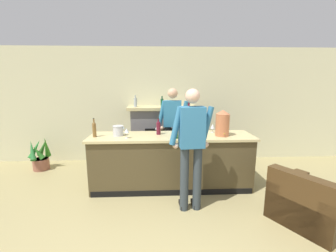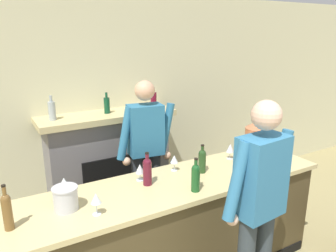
{
  "view_description": "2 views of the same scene",
  "coord_description": "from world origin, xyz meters",
  "px_view_note": "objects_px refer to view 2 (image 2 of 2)",
  "views": [
    {
      "loc": [
        -0.01,
        -1.81,
        1.95
      ],
      "look_at": [
        0.19,
        2.37,
        1.12
      ],
      "focal_mm": 24.0,
      "sensor_mm": 36.0,
      "label": 1
    },
    {
      "loc": [
        -1.15,
        -0.16,
        2.29
      ],
      "look_at": [
        0.41,
        2.53,
        1.39
      ],
      "focal_mm": 35.0,
      "sensor_mm": 36.0,
      "label": 2
    }
  ],
  "objects_px": {
    "wine_bottle_port_short": "(147,170)",
    "wine_glass_front_left": "(140,169)",
    "person_bartender": "(146,155)",
    "wine_glass_near_bucket": "(96,199)",
    "wine_glass_front_right": "(64,183)",
    "wine_glass_back_row": "(230,148)",
    "fireplace_stone": "(109,166)",
    "wine_bottle_riesling_slim": "(7,210)",
    "copper_dispenser": "(257,143)",
    "ice_bucket_steel": "(66,198)",
    "wine_glass_by_dispenser": "(174,160)",
    "wine_bottle_chardonnay_pale": "(196,176)",
    "person_customer": "(258,210)",
    "wine_bottle_burgundy_dark": "(202,160)"
  },
  "relations": [
    {
      "from": "wine_bottle_port_short",
      "to": "wine_glass_front_left",
      "type": "height_order",
      "value": "wine_bottle_port_short"
    },
    {
      "from": "wine_glass_front_left",
      "to": "person_bartender",
      "type": "bearing_deg",
      "value": 58.48
    },
    {
      "from": "wine_glass_near_bucket",
      "to": "wine_glass_front_left",
      "type": "height_order",
      "value": "wine_glass_near_bucket"
    },
    {
      "from": "wine_glass_front_right",
      "to": "wine_glass_back_row",
      "type": "relative_size",
      "value": 0.93
    },
    {
      "from": "fireplace_stone",
      "to": "person_bartender",
      "type": "relative_size",
      "value": 0.9
    },
    {
      "from": "person_bartender",
      "to": "wine_bottle_riesling_slim",
      "type": "distance_m",
      "value": 1.62
    },
    {
      "from": "wine_glass_front_right",
      "to": "wine_glass_back_row",
      "type": "distance_m",
      "value": 1.7
    },
    {
      "from": "copper_dispenser",
      "to": "ice_bucket_steel",
      "type": "relative_size",
      "value": 2.41
    },
    {
      "from": "wine_glass_near_bucket",
      "to": "wine_glass_by_dispenser",
      "type": "relative_size",
      "value": 1.08
    },
    {
      "from": "fireplace_stone",
      "to": "wine_glass_front_left",
      "type": "relative_size",
      "value": 10.43
    },
    {
      "from": "wine_bottle_chardonnay_pale",
      "to": "copper_dispenser",
      "type": "bearing_deg",
      "value": 10.48
    },
    {
      "from": "wine_bottle_riesling_slim",
      "to": "wine_glass_by_dispenser",
      "type": "bearing_deg",
      "value": 10.63
    },
    {
      "from": "fireplace_stone",
      "to": "person_customer",
      "type": "relative_size",
      "value": 0.88
    },
    {
      "from": "copper_dispenser",
      "to": "wine_glass_back_row",
      "type": "height_order",
      "value": "copper_dispenser"
    },
    {
      "from": "wine_bottle_burgundy_dark",
      "to": "wine_bottle_riesling_slim",
      "type": "distance_m",
      "value": 1.69
    },
    {
      "from": "person_customer",
      "to": "wine_bottle_port_short",
      "type": "height_order",
      "value": "person_customer"
    },
    {
      "from": "wine_glass_near_bucket",
      "to": "wine_bottle_port_short",
      "type": "bearing_deg",
      "value": 25.1
    },
    {
      "from": "copper_dispenser",
      "to": "wine_bottle_port_short",
      "type": "distance_m",
      "value": 1.15
    },
    {
      "from": "wine_glass_by_dispenser",
      "to": "copper_dispenser",
      "type": "bearing_deg",
      "value": -20.77
    },
    {
      "from": "wine_bottle_port_short",
      "to": "wine_glass_front_right",
      "type": "xyz_separation_m",
      "value": [
        -0.67,
        0.16,
        -0.02
      ]
    },
    {
      "from": "person_customer",
      "to": "person_bartender",
      "type": "xyz_separation_m",
      "value": [
        -0.18,
        1.48,
        -0.02
      ]
    },
    {
      "from": "wine_glass_back_row",
      "to": "wine_bottle_riesling_slim",
      "type": "bearing_deg",
      "value": -173.47
    },
    {
      "from": "wine_glass_front_left",
      "to": "person_customer",
      "type": "bearing_deg",
      "value": -62.28
    },
    {
      "from": "person_customer",
      "to": "ice_bucket_steel",
      "type": "relative_size",
      "value": 9.65
    },
    {
      "from": "person_bartender",
      "to": "wine_glass_by_dispenser",
      "type": "height_order",
      "value": "person_bartender"
    },
    {
      "from": "person_bartender",
      "to": "fireplace_stone",
      "type": "bearing_deg",
      "value": 108.95
    },
    {
      "from": "copper_dispenser",
      "to": "wine_glass_near_bucket",
      "type": "height_order",
      "value": "copper_dispenser"
    },
    {
      "from": "wine_bottle_riesling_slim",
      "to": "wine_glass_front_left",
      "type": "bearing_deg",
      "value": 12.65
    },
    {
      "from": "ice_bucket_steel",
      "to": "wine_glass_near_bucket",
      "type": "distance_m",
      "value": 0.26
    },
    {
      "from": "wine_bottle_riesling_slim",
      "to": "wine_glass_front_left",
      "type": "xyz_separation_m",
      "value": [
        1.1,
        0.25,
        -0.04
      ]
    },
    {
      "from": "fireplace_stone",
      "to": "wine_bottle_port_short",
      "type": "distance_m",
      "value": 1.32
    },
    {
      "from": "copper_dispenser",
      "to": "wine_bottle_port_short",
      "type": "xyz_separation_m",
      "value": [
        -1.13,
        0.15,
        -0.1
      ]
    },
    {
      "from": "fireplace_stone",
      "to": "person_bartender",
      "type": "xyz_separation_m",
      "value": [
        0.21,
        -0.61,
        0.32
      ]
    },
    {
      "from": "fireplace_stone",
      "to": "copper_dispenser",
      "type": "bearing_deg",
      "value": -53.19
    },
    {
      "from": "fireplace_stone",
      "to": "wine_bottle_burgundy_dark",
      "type": "relative_size",
      "value": 5.88
    },
    {
      "from": "person_bartender",
      "to": "wine_glass_near_bucket",
      "type": "distance_m",
      "value": 1.23
    },
    {
      "from": "ice_bucket_steel",
      "to": "wine_glass_front_right",
      "type": "xyz_separation_m",
      "value": [
        0.04,
        0.23,
        0.02
      ]
    },
    {
      "from": "copper_dispenser",
      "to": "wine_glass_by_dispenser",
      "type": "height_order",
      "value": "copper_dispenser"
    },
    {
      "from": "wine_glass_front_left",
      "to": "wine_glass_by_dispenser",
      "type": "distance_m",
      "value": 0.38
    },
    {
      "from": "fireplace_stone",
      "to": "ice_bucket_steel",
      "type": "bearing_deg",
      "value": -121.8
    },
    {
      "from": "wine_bottle_port_short",
      "to": "wine_bottle_chardonnay_pale",
      "type": "bearing_deg",
      "value": -46.37
    },
    {
      "from": "person_bartender",
      "to": "wine_bottle_burgundy_dark",
      "type": "distance_m",
      "value": 0.72
    },
    {
      "from": "ice_bucket_steel",
      "to": "copper_dispenser",
      "type": "bearing_deg",
      "value": -2.71
    },
    {
      "from": "wine_bottle_chardonnay_pale",
      "to": "wine_bottle_port_short",
      "type": "xyz_separation_m",
      "value": [
        -0.3,
        0.31,
        0.0
      ]
    },
    {
      "from": "wine_glass_near_bucket",
      "to": "wine_glass_by_dispenser",
      "type": "height_order",
      "value": "wine_glass_near_bucket"
    },
    {
      "from": "copper_dispenser",
      "to": "wine_bottle_burgundy_dark",
      "type": "distance_m",
      "value": 0.59
    },
    {
      "from": "person_bartender",
      "to": "copper_dispenser",
      "type": "xyz_separation_m",
      "value": [
        0.83,
        -0.79,
        0.22
      ]
    },
    {
      "from": "ice_bucket_steel",
      "to": "wine_bottle_chardonnay_pale",
      "type": "distance_m",
      "value": 1.04
    },
    {
      "from": "person_customer",
      "to": "wine_bottle_burgundy_dark",
      "type": "xyz_separation_m",
      "value": [
        0.09,
        0.82,
        0.09
      ]
    },
    {
      "from": "wine_bottle_burgundy_dark",
      "to": "wine_bottle_port_short",
      "type": "xyz_separation_m",
      "value": [
        -0.57,
        0.03,
        0.01
      ]
    }
  ]
}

